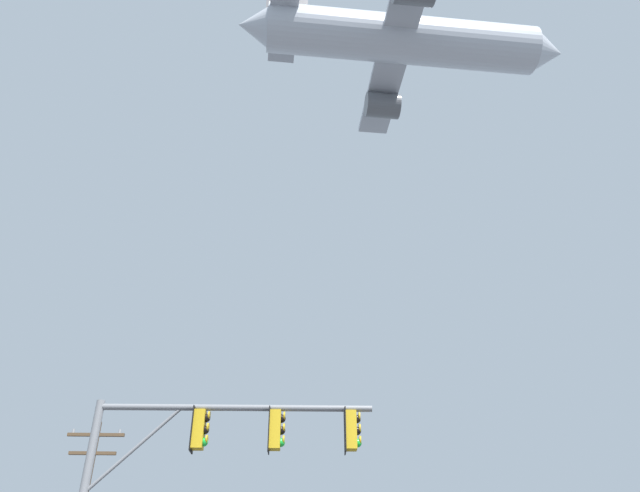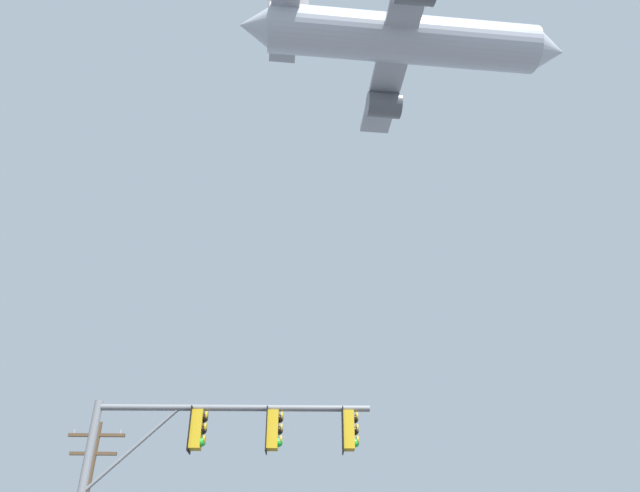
# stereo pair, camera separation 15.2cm
# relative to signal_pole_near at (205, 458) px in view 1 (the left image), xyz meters

# --- Properties ---
(signal_pole_near) EXTENTS (6.65, 0.51, 6.00)m
(signal_pole_near) POSITION_rel_signal_pole_near_xyz_m (0.00, 0.00, 0.00)
(signal_pole_near) COLOR slate
(signal_pole_near) RESTS_ON ground
(airplane) EXTENTS (29.10, 22.48, 7.94)m
(airplane) POSITION_rel_signal_pole_near_xyz_m (10.75, 20.85, 39.96)
(airplane) COLOR #B7BCC6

